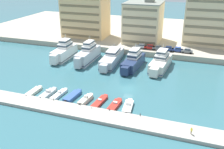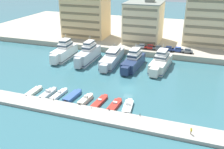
# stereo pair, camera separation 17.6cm
# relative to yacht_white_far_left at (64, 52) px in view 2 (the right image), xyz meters

# --- Properties ---
(ground_plane) EXTENTS (400.00, 400.00, 0.00)m
(ground_plane) POSITION_rel_yacht_white_far_left_xyz_m (29.39, -16.63, -2.59)
(ground_plane) COLOR #336670
(quay_promenade) EXTENTS (180.00, 70.00, 2.09)m
(quay_promenade) POSITION_rel_yacht_white_far_left_xyz_m (29.39, 46.45, -1.54)
(quay_promenade) COLOR #ADA38E
(quay_promenade) RESTS_ON ground
(pier_dock) EXTENTS (120.00, 5.23, 0.80)m
(pier_dock) POSITION_rel_yacht_white_far_left_xyz_m (29.39, -33.05, -2.19)
(pier_dock) COLOR #A8A399
(pier_dock) RESTS_ON ground
(yacht_white_far_left) EXTENTS (4.87, 16.60, 8.74)m
(yacht_white_far_left) POSITION_rel_yacht_white_far_left_xyz_m (0.00, 0.00, 0.00)
(yacht_white_far_left) COLOR white
(yacht_white_far_left) RESTS_ON ground
(yacht_silver_left) EXTENTS (3.98, 17.49, 8.95)m
(yacht_silver_left) POSITION_rel_yacht_white_far_left_xyz_m (9.68, -0.07, 0.11)
(yacht_silver_left) COLOR silver
(yacht_silver_left) RESTS_ON ground
(yacht_silver_mid_left) EXTENTS (5.70, 21.57, 6.27)m
(yacht_silver_mid_left) POSITION_rel_yacht_white_far_left_xyz_m (18.35, 1.50, -0.75)
(yacht_silver_mid_left) COLOR silver
(yacht_silver_mid_left) RESTS_ON ground
(yacht_navy_center_left) EXTENTS (5.29, 17.47, 7.91)m
(yacht_navy_center_left) POSITION_rel_yacht_white_far_left_xyz_m (26.56, -0.44, -0.37)
(yacht_navy_center_left) COLOR navy
(yacht_navy_center_left) RESTS_ON ground
(yacht_ivory_center) EXTENTS (6.12, 18.18, 7.89)m
(yacht_ivory_center) POSITION_rel_yacht_white_far_left_xyz_m (35.52, 1.55, -0.39)
(yacht_ivory_center) COLOR silver
(yacht_ivory_center) RESTS_ON ground
(motorboat_cream_far_left) EXTENTS (1.87, 6.56, 0.86)m
(motorboat_cream_far_left) POSITION_rel_yacht_white_far_left_xyz_m (5.98, -27.73, -2.18)
(motorboat_cream_far_left) COLOR beige
(motorboat_cream_far_left) RESTS_ON ground
(motorboat_grey_left) EXTENTS (2.28, 7.01, 1.40)m
(motorboat_grey_left) POSITION_rel_yacht_white_far_left_xyz_m (10.20, -27.45, -2.15)
(motorboat_grey_left) COLOR #9EA3A8
(motorboat_grey_left) RESTS_ON ground
(motorboat_white_mid_left) EXTENTS (1.95, 7.22, 1.30)m
(motorboat_white_mid_left) POSITION_rel_yacht_white_far_left_xyz_m (13.27, -26.95, -2.17)
(motorboat_white_mid_left) COLOR white
(motorboat_white_mid_left) RESTS_ON ground
(motorboat_blue_center_left) EXTENTS (2.60, 7.17, 0.93)m
(motorboat_blue_center_left) POSITION_rel_yacht_white_far_left_xyz_m (17.14, -26.61, -2.12)
(motorboat_blue_center_left) COLOR #33569E
(motorboat_blue_center_left) RESTS_ON ground
(motorboat_cream_center) EXTENTS (2.10, 6.36, 1.67)m
(motorboat_cream_center) POSITION_rel_yacht_white_far_left_xyz_m (21.26, -27.52, -2.01)
(motorboat_cream_center) COLOR beige
(motorboat_cream_center) RESTS_ON ground
(motorboat_red_center_right) EXTENTS (2.39, 8.14, 1.06)m
(motorboat_red_center_right) POSITION_rel_yacht_white_far_left_xyz_m (24.82, -27.24, -2.22)
(motorboat_red_center_right) COLOR red
(motorboat_red_center_right) RESTS_ON ground
(motorboat_red_mid_right) EXTENTS (2.25, 6.69, 1.20)m
(motorboat_red_mid_right) POSITION_rel_yacht_white_far_left_xyz_m (28.98, -27.35, -2.18)
(motorboat_red_mid_right) COLOR red
(motorboat_red_mid_right) RESTS_ON ground
(motorboat_white_right) EXTENTS (2.67, 7.01, 1.43)m
(motorboat_white_right) POSITION_rel_yacht_white_far_left_xyz_m (32.25, -27.05, -2.14)
(motorboat_white_right) COLOR white
(motorboat_white_right) RESTS_ON ground
(car_silver_far_left) EXTENTS (4.17, 2.07, 1.80)m
(car_silver_far_left) POSITION_rel_yacht_white_far_left_xyz_m (25.85, 15.03, 0.48)
(car_silver_far_left) COLOR #B7BCC1
(car_silver_far_left) RESTS_ON quay_promenade
(car_red_left) EXTENTS (4.17, 2.07, 1.80)m
(car_red_left) POSITION_rel_yacht_white_far_left_xyz_m (29.19, 15.01, 0.48)
(car_red_left) COLOR red
(car_red_left) RESTS_ON quay_promenade
(car_grey_mid_left) EXTENTS (4.16, 2.04, 1.80)m
(car_grey_mid_left) POSITION_rel_yacht_white_far_left_xyz_m (32.44, 14.87, 0.48)
(car_grey_mid_left) COLOR slate
(car_grey_mid_left) RESTS_ON quay_promenade
(car_blue_center_left) EXTENTS (4.10, 1.92, 1.80)m
(car_blue_center_left) POSITION_rel_yacht_white_far_left_xyz_m (36.24, 14.98, 0.48)
(car_blue_center_left) COLOR #28428E
(car_blue_center_left) RESTS_ON quay_promenade
(car_blue_center) EXTENTS (4.17, 2.06, 1.80)m
(car_blue_center) POSITION_rel_yacht_white_far_left_xyz_m (39.71, 15.10, 0.48)
(car_blue_center) COLOR #28428E
(car_blue_center) RESTS_ON quay_promenade
(car_grey_center_right) EXTENTS (4.10, 1.92, 1.80)m
(car_grey_center_right) POSITION_rel_yacht_white_far_left_xyz_m (43.19, 14.71, 0.48)
(car_grey_center_right) COLOR slate
(car_grey_center_right) RESTS_ON quay_promenade
(apartment_block_far_left) EXTENTS (19.85, 12.55, 21.41)m
(apartment_block_far_left) POSITION_rel_yacht_white_far_left_xyz_m (-2.58, 25.61, 9.27)
(apartment_block_far_left) COLOR #E0BC84
(apartment_block_far_left) RESTS_ON quay_promenade
(apartment_block_left) EXTENTS (14.83, 15.97, 18.36)m
(apartment_block_left) POSITION_rel_yacht_white_far_left_xyz_m (23.95, 25.59, 7.75)
(apartment_block_left) COLOR beige
(apartment_block_left) RESTS_ON quay_promenade
(apartment_block_mid_left) EXTENTS (16.86, 14.66, 28.12)m
(apartment_block_mid_left) POSITION_rel_yacht_white_far_left_xyz_m (48.60, 30.98, 12.62)
(apartment_block_mid_left) COLOR beige
(apartment_block_mid_left) RESTS_ON quay_promenade
(pedestrian_near_edge) EXTENTS (0.39, 0.57, 1.61)m
(pedestrian_near_edge) POSITION_rel_yacht_white_far_left_xyz_m (47.11, -33.91, -0.83)
(pedestrian_near_edge) COLOR #7A6B56
(pedestrian_near_edge) RESTS_ON pier_dock
(bollard_west) EXTENTS (0.20, 0.20, 0.61)m
(bollard_west) POSITION_rel_yacht_white_far_left_xyz_m (13.93, -30.69, -1.46)
(bollard_west) COLOR #2D2D33
(bollard_west) RESTS_ON pier_dock
(bollard_west_mid) EXTENTS (0.20, 0.20, 0.61)m
(bollard_west_mid) POSITION_rel_yacht_white_far_left_xyz_m (21.30, -30.69, -1.46)
(bollard_west_mid) COLOR #2D2D33
(bollard_west_mid) RESTS_ON pier_dock
(bollard_east_mid) EXTENTS (0.20, 0.20, 0.61)m
(bollard_east_mid) POSITION_rel_yacht_white_far_left_xyz_m (28.67, -30.69, -1.46)
(bollard_east_mid) COLOR #2D2D33
(bollard_east_mid) RESTS_ON pier_dock
(bollard_east) EXTENTS (0.20, 0.20, 0.61)m
(bollard_east) POSITION_rel_yacht_white_far_left_xyz_m (36.05, -30.69, -1.46)
(bollard_east) COLOR #2D2D33
(bollard_east) RESTS_ON pier_dock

